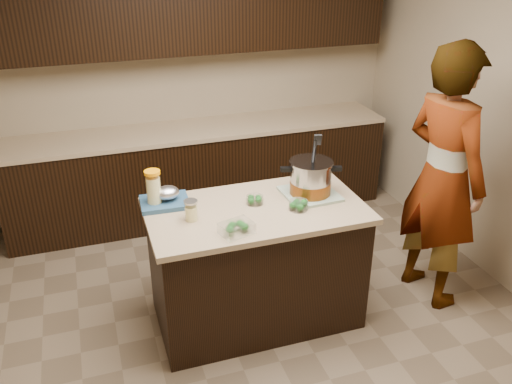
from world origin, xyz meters
TOP-DOWN VIEW (x-y plane):
  - ground_plane at (0.00, 0.00)m, footprint 4.00×4.00m
  - room_shell at (0.00, 0.00)m, footprint 4.04×4.04m
  - back_cabinets at (0.00, 1.74)m, footprint 3.60×0.63m
  - island at (0.00, 0.00)m, footprint 1.46×0.81m
  - dish_towel at (0.42, 0.07)m, footprint 0.38×0.38m
  - stock_pot at (0.42, 0.06)m, footprint 0.42×0.37m
  - lemonade_pitcher at (-0.64, 0.24)m, footprint 0.13×0.13m
  - mason_jar at (-0.44, -0.02)m, footprint 0.11×0.11m
  - broccoli_tub_left at (0.01, 0.07)m, footprint 0.14×0.14m
  - broccoli_tub_right at (0.26, -0.10)m, footprint 0.17×0.17m
  - broccoli_tub_rect at (-0.22, -0.28)m, footprint 0.23×0.19m
  - blue_tray at (-0.56, 0.25)m, footprint 0.33×0.27m
  - person at (1.37, -0.12)m, footprint 0.58×0.78m

SIDE VIEW (x-z plane):
  - ground_plane at x=0.00m, z-range 0.00..0.00m
  - island at x=0.00m, z-range 0.00..0.90m
  - dish_towel at x=0.42m, z-range 0.90..0.92m
  - broccoli_tub_left at x=0.01m, z-range 0.90..0.95m
  - broccoli_tub_right at x=0.26m, z-range 0.90..0.96m
  - broccoli_tub_rect at x=-0.22m, z-range 0.90..0.97m
  - back_cabinets at x=0.00m, z-range -0.22..2.10m
  - blue_tray at x=-0.56m, z-range 0.88..1.00m
  - mason_jar at x=-0.44m, z-range 0.89..1.04m
  - person at x=1.37m, z-range 0.00..1.95m
  - lemonade_pitcher at x=-0.64m, z-range 0.89..1.15m
  - stock_pot at x=0.42m, z-range 0.81..1.23m
  - room_shell at x=0.00m, z-range 0.35..3.07m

